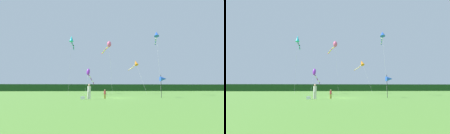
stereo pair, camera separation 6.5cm
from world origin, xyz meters
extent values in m
plane|color=#5B9338|center=(0.00, 0.00, 0.00)|extent=(120.00, 120.00, 0.00)
cube|color=#193D19|center=(0.00, 45.00, 1.32)|extent=(108.00, 3.54, 2.64)
cylinder|color=silver|center=(-3.47, -2.32, 0.43)|extent=(0.18, 0.18, 0.87)
cylinder|color=silver|center=(-3.27, -2.32, 0.43)|extent=(0.18, 0.18, 0.87)
cylinder|color=silver|center=(-3.37, -2.32, 1.21)|extent=(0.40, 0.40, 0.69)
sphere|color=tan|center=(-3.37, -2.32, 1.68)|extent=(0.25, 0.25, 0.25)
cylinder|color=olive|center=(-1.51, -1.44, 0.27)|extent=(0.11, 0.11, 0.55)
cylinder|color=olive|center=(-1.39, -1.44, 0.27)|extent=(0.11, 0.11, 0.55)
cylinder|color=#B23338|center=(-1.45, -1.44, 0.76)|extent=(0.25, 0.25, 0.43)
sphere|color=tan|center=(-1.45, -1.44, 1.06)|extent=(0.16, 0.16, 0.16)
cube|color=silver|center=(-4.09, -2.45, 0.18)|extent=(0.49, 0.42, 0.35)
cylinder|color=black|center=(6.33, -0.04, 1.57)|extent=(0.06, 0.06, 3.14)
cone|color=blue|center=(6.68, -0.04, 2.57)|extent=(0.90, 0.70, 0.70)
cylinder|color=#B2B2B2|center=(-8.28, 12.49, 6.00)|extent=(0.07, 2.31, 12.00)
cone|color=#1EB7CC|center=(-8.31, 13.63, 11.99)|extent=(0.90, 1.13, 1.52)
cylinder|color=#1EB7CC|center=(-8.31, 13.95, 11.39)|extent=(0.21, 0.67, 0.30)
cylinder|color=black|center=(-8.35, 14.58, 11.31)|extent=(0.25, 0.67, 0.26)
cylinder|color=#1EB7CC|center=(-8.35, 15.22, 11.21)|extent=(0.24, 0.68, 0.32)
cylinder|color=black|center=(-8.28, 15.85, 11.08)|extent=(0.30, 0.70, 0.33)
cylinder|color=#1EB7CC|center=(-8.28, 16.48, 10.91)|extent=(0.30, 0.72, 0.39)
cylinder|color=black|center=(-8.35, 17.11, 10.76)|extent=(0.27, 0.68, 0.30)
cylinder|color=#1EB7CC|center=(-8.41, 17.74, 10.64)|extent=(0.24, 0.69, 0.33)
cylinder|color=#B2B2B2|center=(7.72, 4.52, 5.49)|extent=(0.71, 3.11, 10.99)
cone|color=blue|center=(8.06, 6.07, 10.98)|extent=(1.12, 1.29, 1.16)
cylinder|color=blue|center=(8.12, 6.30, 10.56)|extent=(0.30, 0.54, 0.28)
cylinder|color=white|center=(8.19, 6.77, 10.44)|extent=(0.26, 0.57, 0.36)
cylinder|color=blue|center=(8.28, 7.25, 10.33)|extent=(0.32, 0.54, 0.25)
cylinder|color=white|center=(8.44, 7.70, 10.26)|extent=(0.40, 0.55, 0.28)
cylinder|color=blue|center=(8.57, 8.16, 10.14)|extent=(0.25, 0.56, 0.35)
cylinder|color=white|center=(8.64, 8.63, 10.02)|extent=(0.31, 0.54, 0.27)
cylinder|color=blue|center=(8.80, 9.08, 9.94)|extent=(0.41, 0.55, 0.28)
cylinder|color=#B2B2B2|center=(-4.67, 10.67, 2.28)|extent=(0.49, 2.19, 4.56)
ellipsoid|color=purple|center=(-4.44, 11.75, 4.55)|extent=(0.86, 1.09, 1.50)
cylinder|color=purple|center=(-4.35, 12.44, 3.91)|extent=(0.38, 1.42, 0.37)
cylinder|color=white|center=(-4.17, 13.81, 3.68)|extent=(0.38, 1.44, 0.50)
cylinder|color=purple|center=(-3.99, 15.18, 3.29)|extent=(0.39, 1.46, 0.66)
cylinder|color=white|center=(-3.76, 16.54, 2.87)|extent=(0.49, 1.44, 0.56)
cylinder|color=purple|center=(-3.59, 17.90, 2.46)|extent=(0.27, 1.45, 0.66)
cylinder|color=#B2B2B2|center=(0.18, 12.07, 5.37)|extent=(0.61, 1.68, 10.74)
ellipsoid|color=#E5598C|center=(-0.12, 12.90, 10.74)|extent=(1.20, 1.34, 1.38)
cylinder|color=#E5598C|center=(-0.22, 13.18, 10.19)|extent=(0.40, 0.64, 0.27)
cylinder|color=yellow|center=(-0.48, 13.70, 10.09)|extent=(0.49, 0.64, 0.32)
cylinder|color=#E5598C|center=(-0.78, 14.20, 9.93)|extent=(0.50, 0.66, 0.39)
cylinder|color=yellow|center=(-1.04, 14.73, 9.73)|extent=(0.44, 0.68, 0.39)
cylinder|color=#E5598C|center=(-1.21, 15.28, 9.60)|extent=(0.31, 0.64, 0.27)
cylinder|color=yellow|center=(-1.37, 15.85, 9.48)|extent=(0.41, 0.67, 0.36)
cylinder|color=#E5598C|center=(-1.58, 16.39, 9.36)|extent=(0.42, 0.64, 0.28)
cylinder|color=#B2B2B2|center=(7.21, 14.67, 3.63)|extent=(1.38, 4.19, 7.28)
cone|color=orange|center=(6.53, 16.76, 7.27)|extent=(1.28, 1.63, 1.57)
cylinder|color=orange|center=(6.45, 16.97, 6.71)|extent=(0.35, 0.53, 0.27)
cylinder|color=white|center=(6.30, 17.41, 6.61)|extent=(0.36, 0.55, 0.31)
cylinder|color=orange|center=(6.19, 17.85, 6.49)|extent=(0.26, 0.53, 0.32)
cylinder|color=white|center=(6.08, 18.29, 6.36)|extent=(0.38, 0.56, 0.33)
cylinder|color=orange|center=(5.95, 18.73, 6.26)|extent=(0.28, 0.51, 0.26)
cylinder|color=white|center=(5.81, 19.17, 6.17)|extent=(0.40, 0.55, 0.32)
cylinder|color=orange|center=(5.66, 19.60, 6.08)|extent=(0.29, 0.51, 0.25)
cylinder|color=white|center=(5.55, 20.04, 6.01)|extent=(0.34, 0.54, 0.29)
cylinder|color=orange|center=(5.44, 20.49, 5.92)|extent=(0.28, 0.52, 0.28)
camera|label=1|loc=(-2.14, -22.97, 1.38)|focal=27.27mm
camera|label=2|loc=(-2.08, -22.98, 1.38)|focal=27.27mm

